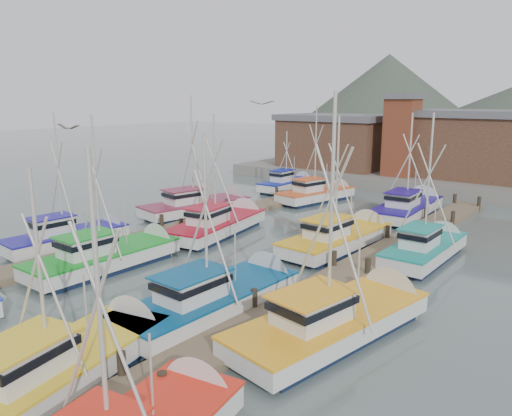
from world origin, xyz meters
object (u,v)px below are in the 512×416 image
Objects in this scene: boat_1 at (67,364)px; boat_8 at (221,224)px; boat_12 at (319,194)px; boat_4 at (112,256)px; lookout_tower at (401,135)px.

boat_8 is (-8.68, 17.22, 0.00)m from boat_1.
boat_12 is at bearing 94.29° from boat_1.
boat_1 is 1.04× the size of boat_4.
boat_4 is 0.94× the size of boat_8.
boat_12 is at bearing -102.53° from lookout_tower.
boat_1 is 1.02× the size of boat_12.
boat_12 is (-0.49, 23.07, 0.00)m from boat_4.
boat_1 is 32.40m from boat_12.
boat_8 is at bearing -77.34° from boat_12.
boat_8 is 13.89m from boat_12.
boat_8 reaches higher than boat_1.
boat_1 is (6.43, -43.02, -4.87)m from lookout_tower.
boat_12 reaches higher than boat_1.
boat_8 is at bearing -95.00° from lookout_tower.
boat_8 is at bearing 104.78° from boat_1.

